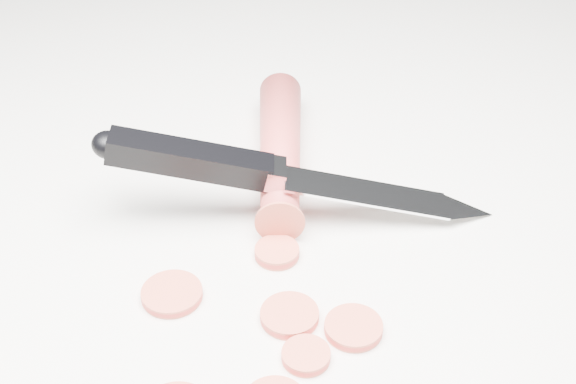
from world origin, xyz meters
name	(u,v)px	position (x,y,z in m)	size (l,w,h in m)	color
ground	(259,255)	(0.00, 0.00, 0.00)	(2.40, 2.40, 0.00)	white
carrot	(280,149)	(0.06, 0.08, 0.02)	(0.03, 0.03, 0.17)	red
carrot_slice_2	(354,328)	(0.02, -0.09, 0.00)	(0.04, 0.04, 0.01)	#CD4D37
carrot_slice_3	(290,315)	(-0.01, -0.06, 0.00)	(0.04, 0.04, 0.01)	#CD4D37
carrot_slice_4	(277,252)	(0.01, -0.01, 0.00)	(0.03, 0.03, 0.01)	#CD4D37
carrot_slice_5	(172,294)	(-0.07, -0.01, 0.00)	(0.04, 0.04, 0.01)	#CD4D37
carrot_slice_6	(306,356)	(-0.02, -0.09, 0.00)	(0.03, 0.03, 0.01)	#CD4D37
kitchen_knife	(298,174)	(0.04, 0.03, 0.04)	(0.26, 0.16, 0.07)	silver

